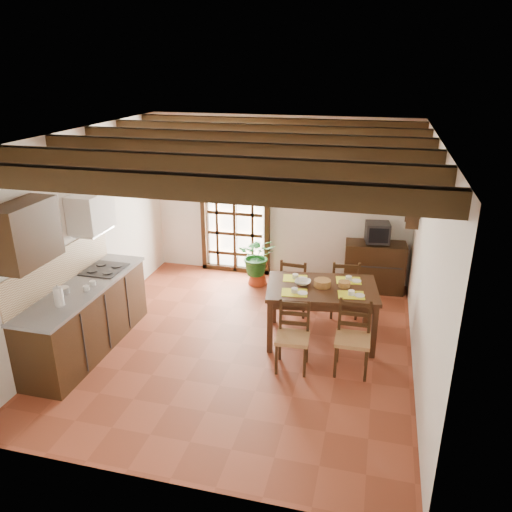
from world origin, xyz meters
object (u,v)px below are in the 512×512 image
(chair_near_right, at_px, (352,351))
(pendant_lamp, at_px, (328,191))
(chair_far_right, at_px, (344,297))
(potted_plant, at_px, (257,253))
(kitchen_counter, at_px, (86,317))
(chair_far_left, at_px, (295,295))
(crt_tv, at_px, (377,232))
(dining_table, at_px, (322,293))
(sideboard, at_px, (374,267))
(chair_near_left, at_px, (292,348))

(chair_near_right, bearing_deg, pendant_lamp, 120.21)
(chair_far_right, bearing_deg, pendant_lamp, 61.79)
(potted_plant, bearing_deg, kitchen_counter, -123.26)
(chair_far_left, distance_m, crt_tv, 1.76)
(kitchen_counter, relative_size, crt_tv, 5.34)
(dining_table, relative_size, chair_near_right, 1.74)
(crt_tv, bearing_deg, sideboard, 82.09)
(dining_table, height_order, sideboard, sideboard)
(chair_far_left, relative_size, chair_far_right, 0.98)
(potted_plant, height_order, pendant_lamp, pendant_lamp)
(dining_table, bearing_deg, chair_near_left, -115.95)
(dining_table, height_order, pendant_lamp, pendant_lamp)
(chair_far_right, relative_size, pendant_lamp, 1.09)
(dining_table, height_order, chair_near_right, chair_near_right)
(dining_table, xyz_separation_m, chair_far_left, (-0.48, 0.69, -0.41))
(dining_table, xyz_separation_m, crt_tv, (0.66, 1.81, 0.33))
(chair_far_right, bearing_deg, dining_table, 64.12)
(kitchen_counter, distance_m, chair_near_right, 3.46)
(chair_near_left, height_order, sideboard, chair_near_left)
(kitchen_counter, relative_size, chair_far_right, 2.45)
(chair_far_right, bearing_deg, crt_tv, -120.42)
(chair_near_right, height_order, crt_tv, crt_tv)
(sideboard, bearing_deg, kitchen_counter, -146.51)
(chair_near_left, xyz_separation_m, crt_tv, (0.91, 2.61, 0.75))
(sideboard, distance_m, pendant_lamp, 2.48)
(chair_far_left, bearing_deg, pendant_lamp, 133.76)
(crt_tv, distance_m, pendant_lamp, 2.12)
(kitchen_counter, distance_m, chair_far_right, 3.69)
(crt_tv, bearing_deg, chair_far_left, -143.19)
(chair_near_right, distance_m, chair_far_right, 1.50)
(chair_far_left, height_order, crt_tv, crt_tv)
(dining_table, xyz_separation_m, potted_plant, (-1.28, 1.56, -0.12))
(crt_tv, height_order, potted_plant, potted_plant)
(sideboard, xyz_separation_m, potted_plant, (-1.94, -0.26, 0.15))
(dining_table, relative_size, chair_far_right, 1.73)
(chair_far_left, xyz_separation_m, chair_far_right, (0.73, 0.11, 0.01))
(kitchen_counter, bearing_deg, chair_near_right, 5.32)
(chair_far_right, xyz_separation_m, sideboard, (0.41, 1.02, 0.13))
(dining_table, bearing_deg, pendant_lamp, 81.42)
(chair_near_left, xyz_separation_m, chair_far_right, (0.50, 1.59, 0.01))
(chair_far_left, height_order, chair_far_right, chair_far_right)
(chair_near_right, height_order, chair_far_right, chair_far_right)
(chair_near_right, bearing_deg, dining_table, 123.77)
(dining_table, relative_size, chair_far_left, 1.76)
(chair_near_left, bearing_deg, sideboard, 66.78)
(chair_far_right, height_order, sideboard, chair_far_right)
(sideboard, height_order, potted_plant, potted_plant)
(chair_near_right, bearing_deg, chair_near_left, -172.34)
(chair_far_left, bearing_deg, chair_far_right, -166.84)
(crt_tv, xyz_separation_m, pendant_lamp, (-0.66, -1.71, 1.06))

